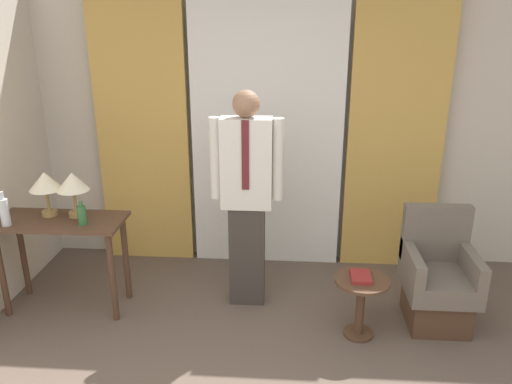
{
  "coord_description": "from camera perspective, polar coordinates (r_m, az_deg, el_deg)",
  "views": [
    {
      "loc": [
        0.22,
        -1.85,
        2.34
      ],
      "look_at": [
        -0.04,
        1.74,
        1.05
      ],
      "focal_mm": 35.0,
      "sensor_mm": 36.0,
      "label": 1
    }
  ],
  "objects": [
    {
      "name": "side_table",
      "position": [
        3.91,
        11.9,
        -11.66
      ],
      "size": [
        0.41,
        0.41,
        0.49
      ],
      "color": "#4C3323",
      "rests_on": "ground_plane"
    },
    {
      "name": "table_lamp_left",
      "position": [
        4.31,
        -22.95,
        0.96
      ],
      "size": [
        0.26,
        0.26,
        0.37
      ],
      "color": "#9E7F47",
      "rests_on": "desk"
    },
    {
      "name": "wall_back",
      "position": [
        4.76,
        1.35,
        7.69
      ],
      "size": [
        10.0,
        0.06,
        2.7
      ],
      "color": "beige",
      "rests_on": "ground_plane"
    },
    {
      "name": "curtain_sheer_center",
      "position": [
        4.65,
        1.27,
        6.63
      ],
      "size": [
        1.4,
        0.06,
        2.58
      ],
      "color": "white",
      "rests_on": "ground_plane"
    },
    {
      "name": "desk",
      "position": [
        4.34,
        -21.33,
        -4.82
      ],
      "size": [
        1.03,
        0.46,
        0.79
      ],
      "color": "#4C3323",
      "rests_on": "ground_plane"
    },
    {
      "name": "curtain_drape_left",
      "position": [
        4.85,
        -12.82,
        6.69
      ],
      "size": [
        0.86,
        0.06,
        2.58
      ],
      "color": "gold",
      "rests_on": "ground_plane"
    },
    {
      "name": "bottle_near_edge",
      "position": [
        4.29,
        -26.81,
        -2.01
      ],
      "size": [
        0.07,
        0.07,
        0.28
      ],
      "color": "silver",
      "rests_on": "desk"
    },
    {
      "name": "person",
      "position": [
        3.98,
        -1.07,
        0.02
      ],
      "size": [
        0.58,
        0.21,
        1.81
      ],
      "color": "#38332D",
      "rests_on": "ground_plane"
    },
    {
      "name": "table_lamp_right",
      "position": [
        4.21,
        -20.22,
        0.91
      ],
      "size": [
        0.26,
        0.26,
        0.37
      ],
      "color": "#9E7F47",
      "rests_on": "desk"
    },
    {
      "name": "bottle_by_lamp",
      "position": [
        4.09,
        -19.27,
        -2.48
      ],
      "size": [
        0.07,
        0.07,
        0.2
      ],
      "color": "#336638",
      "rests_on": "desk"
    },
    {
      "name": "curtain_drape_right",
      "position": [
        4.74,
        15.66,
        6.16
      ],
      "size": [
        0.86,
        0.06,
        2.58
      ],
      "color": "gold",
      "rests_on": "ground_plane"
    },
    {
      "name": "book",
      "position": [
        3.83,
        11.88,
        -9.46
      ],
      "size": [
        0.15,
        0.2,
        0.03
      ],
      "color": "maroon",
      "rests_on": "side_table"
    },
    {
      "name": "armchair",
      "position": [
        4.25,
        20.01,
        -9.64
      ],
      "size": [
        0.53,
        0.57,
        0.92
      ],
      "color": "#4C3323",
      "rests_on": "ground_plane"
    }
  ]
}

